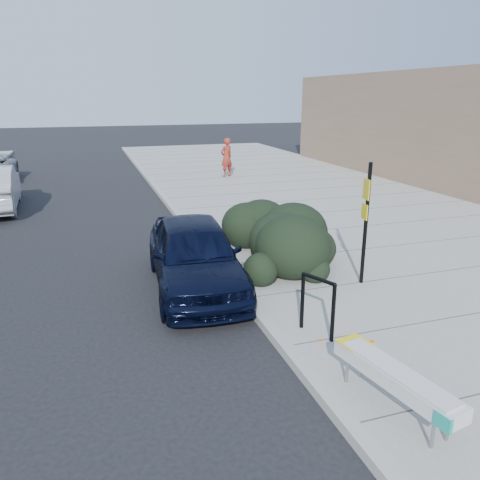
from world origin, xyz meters
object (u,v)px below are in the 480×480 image
at_px(sign_post, 366,217).
at_px(pedestrian, 227,157).
at_px(bike_rack, 318,300).
at_px(sedan_navy, 195,254).
at_px(bench, 395,378).

xyz_separation_m(sign_post, pedestrian, (1.20, 14.29, -0.54)).
bearing_deg(bike_rack, pedestrian, 54.43).
bearing_deg(pedestrian, sedan_navy, 46.07).
xyz_separation_m(bench, sign_post, (1.96, 3.88, 1.02)).
bearing_deg(sign_post, pedestrian, 95.03).
xyz_separation_m(bike_rack, sign_post, (1.98, 1.77, 0.86)).
xyz_separation_m(bench, bike_rack, (-0.02, 2.11, 0.16)).
bearing_deg(sedan_navy, bike_rack, -60.16).
bearing_deg(sign_post, sedan_navy, 170.38).
distance_m(bike_rack, pedestrian, 16.37).
height_order(bench, pedestrian, pedestrian).
bearing_deg(bike_rack, sedan_navy, 91.31).
distance_m(bench, pedestrian, 18.45).
height_order(sign_post, sedan_navy, sign_post).
bearing_deg(sign_post, bike_rack, -128.32).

